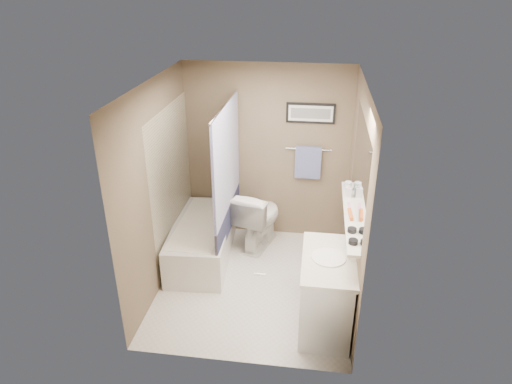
# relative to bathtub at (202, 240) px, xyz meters

# --- Properties ---
(ground) EXTENTS (2.50, 2.50, 0.00)m
(ground) POSITION_rel_bathtub_xyz_m (0.75, -0.47, -0.25)
(ground) COLOR silver
(ground) RESTS_ON ground
(ceiling) EXTENTS (2.20, 2.50, 0.04)m
(ceiling) POSITION_rel_bathtub_xyz_m (0.75, -0.47, 2.13)
(ceiling) COLOR white
(ceiling) RESTS_ON wall_back
(wall_back) EXTENTS (2.20, 0.04, 2.40)m
(wall_back) POSITION_rel_bathtub_xyz_m (0.75, 0.76, 0.95)
(wall_back) COLOR brown
(wall_back) RESTS_ON ground
(wall_front) EXTENTS (2.20, 0.04, 2.40)m
(wall_front) POSITION_rel_bathtub_xyz_m (0.75, -1.70, 0.95)
(wall_front) COLOR brown
(wall_front) RESTS_ON ground
(wall_left) EXTENTS (0.04, 2.50, 2.40)m
(wall_left) POSITION_rel_bathtub_xyz_m (-0.33, -0.47, 0.95)
(wall_left) COLOR brown
(wall_left) RESTS_ON ground
(wall_right) EXTENTS (0.04, 2.50, 2.40)m
(wall_right) POSITION_rel_bathtub_xyz_m (1.83, -0.47, 0.95)
(wall_right) COLOR brown
(wall_right) RESTS_ON ground
(tile_surround) EXTENTS (0.02, 1.55, 2.00)m
(tile_surround) POSITION_rel_bathtub_xyz_m (-0.34, 0.03, 0.75)
(tile_surround) COLOR tan
(tile_surround) RESTS_ON wall_left
(curtain_rod) EXTENTS (0.02, 1.55, 0.02)m
(curtain_rod) POSITION_rel_bathtub_xyz_m (0.35, 0.03, 1.80)
(curtain_rod) COLOR silver
(curtain_rod) RESTS_ON wall_left
(curtain_upper) EXTENTS (0.03, 1.45, 1.28)m
(curtain_upper) POSITION_rel_bathtub_xyz_m (0.35, 0.03, 1.15)
(curtain_upper) COLOR silver
(curtain_upper) RESTS_ON curtain_rod
(curtain_lower) EXTENTS (0.03, 1.45, 0.36)m
(curtain_lower) POSITION_rel_bathtub_xyz_m (0.35, 0.03, 0.33)
(curtain_lower) COLOR #292B4C
(curtain_lower) RESTS_ON curtain_rod
(mirror) EXTENTS (0.02, 1.60, 1.00)m
(mirror) POSITION_rel_bathtub_xyz_m (1.84, -0.62, 1.37)
(mirror) COLOR silver
(mirror) RESTS_ON wall_right
(shelf) EXTENTS (0.12, 1.60, 0.03)m
(shelf) POSITION_rel_bathtub_xyz_m (1.79, -0.62, 0.85)
(shelf) COLOR silver
(shelf) RESTS_ON wall_right
(towel_bar) EXTENTS (0.60, 0.02, 0.02)m
(towel_bar) POSITION_rel_bathtub_xyz_m (1.30, 0.75, 1.05)
(towel_bar) COLOR silver
(towel_bar) RESTS_ON wall_back
(towel) EXTENTS (0.34, 0.05, 0.44)m
(towel) POSITION_rel_bathtub_xyz_m (1.30, 0.73, 0.87)
(towel) COLOR #8F9BD0
(towel) RESTS_ON towel_bar
(art_frame) EXTENTS (0.62, 0.02, 0.26)m
(art_frame) POSITION_rel_bathtub_xyz_m (1.30, 0.76, 1.53)
(art_frame) COLOR black
(art_frame) RESTS_ON wall_back
(art_mat) EXTENTS (0.56, 0.00, 0.20)m
(art_mat) POSITION_rel_bathtub_xyz_m (1.30, 0.75, 1.53)
(art_mat) COLOR white
(art_mat) RESTS_ON art_frame
(art_image) EXTENTS (0.50, 0.00, 0.13)m
(art_image) POSITION_rel_bathtub_xyz_m (1.30, 0.75, 1.53)
(art_image) COLOR #595959
(art_image) RESTS_ON art_mat
(door) EXTENTS (0.80, 0.02, 2.00)m
(door) POSITION_rel_bathtub_xyz_m (1.30, -1.71, 0.75)
(door) COLOR silver
(door) RESTS_ON wall_front
(door_handle) EXTENTS (0.10, 0.02, 0.02)m
(door_handle) POSITION_rel_bathtub_xyz_m (0.97, -1.66, 0.75)
(door_handle) COLOR silver
(door_handle) RESTS_ON door
(bathtub) EXTENTS (0.80, 1.54, 0.50)m
(bathtub) POSITION_rel_bathtub_xyz_m (0.00, 0.00, 0.00)
(bathtub) COLOR silver
(bathtub) RESTS_ON ground
(tub_rim) EXTENTS (0.56, 1.36, 0.02)m
(tub_rim) POSITION_rel_bathtub_xyz_m (-0.00, -0.00, 0.25)
(tub_rim) COLOR white
(tub_rim) RESTS_ON bathtub
(toilet) EXTENTS (0.68, 0.91, 0.83)m
(toilet) POSITION_rel_bathtub_xyz_m (0.69, 0.41, 0.17)
(toilet) COLOR white
(toilet) RESTS_ON ground
(vanity) EXTENTS (0.54, 0.92, 0.80)m
(vanity) POSITION_rel_bathtub_xyz_m (1.60, -1.08, 0.15)
(vanity) COLOR white
(vanity) RESTS_ON ground
(countertop) EXTENTS (0.54, 0.96, 0.04)m
(countertop) POSITION_rel_bathtub_xyz_m (1.59, -1.08, 0.57)
(countertop) COLOR silver
(countertop) RESTS_ON vanity
(sink_basin) EXTENTS (0.34, 0.34, 0.01)m
(sink_basin) POSITION_rel_bathtub_xyz_m (1.58, -1.08, 0.60)
(sink_basin) COLOR white
(sink_basin) RESTS_ON countertop
(faucet_spout) EXTENTS (0.02, 0.02, 0.10)m
(faucet_spout) POSITION_rel_bathtub_xyz_m (1.78, -1.08, 0.64)
(faucet_spout) COLOR white
(faucet_spout) RESTS_ON countertop
(faucet_knob) EXTENTS (0.05, 0.05, 0.05)m
(faucet_knob) POSITION_rel_bathtub_xyz_m (1.78, -0.98, 0.62)
(faucet_knob) COLOR white
(faucet_knob) RESTS_ON countertop
(candle_bowl_near) EXTENTS (0.09, 0.09, 0.04)m
(candle_bowl_near) POSITION_rel_bathtub_xyz_m (1.79, -1.22, 0.89)
(candle_bowl_near) COLOR black
(candle_bowl_near) RESTS_ON shelf
(candle_bowl_far) EXTENTS (0.09, 0.09, 0.04)m
(candle_bowl_far) POSITION_rel_bathtub_xyz_m (1.79, -1.00, 0.89)
(candle_bowl_far) COLOR black
(candle_bowl_far) RESTS_ON shelf
(hair_brush_front) EXTENTS (0.05, 0.22, 0.04)m
(hair_brush_front) POSITION_rel_bathtub_xyz_m (1.79, -0.68, 0.89)
(hair_brush_front) COLOR #D55B1E
(hair_brush_front) RESTS_ON shelf
(pink_comb) EXTENTS (0.04, 0.16, 0.01)m
(pink_comb) POSITION_rel_bathtub_xyz_m (1.79, -0.46, 0.87)
(pink_comb) COLOR pink
(pink_comb) RESTS_ON shelf
(glass_jar) EXTENTS (0.08, 0.08, 0.10)m
(glass_jar) POSITION_rel_bathtub_xyz_m (1.79, -0.04, 0.92)
(glass_jar) COLOR silver
(glass_jar) RESTS_ON shelf
(soap_bottle) EXTENTS (0.08, 0.08, 0.17)m
(soap_bottle) POSITION_rel_bathtub_xyz_m (1.79, -0.20, 0.95)
(soap_bottle) COLOR #999999
(soap_bottle) RESTS_ON shelf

